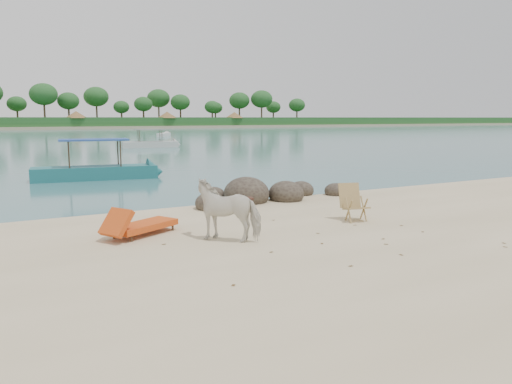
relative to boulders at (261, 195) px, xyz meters
The scene contains 12 objects.
water 84.15m from the boulders, 91.10° to the left, with size 400.00×400.00×0.00m, color #396D72.
far_shore 164.14m from the boulders, 90.57° to the left, with size 420.00×90.00×1.40m, color tan.
far_scenery 130.88m from the boulders, 90.70° to the left, with size 420.00×18.00×9.50m.
boulders is the anchor object (origin of this frame).
cow 5.81m from the boulders, 127.30° to the right, with size 0.78×1.72×1.45m, color silver.
side_table 2.23m from the boulders, 133.06° to the right, with size 0.54×0.35×0.44m, color #371E16, non-canonical shape.
lounge_chair 6.08m from the boulders, 148.63° to the right, with size 2.20×0.77×0.66m, color orange, non-canonical shape.
deck_chair 4.51m from the boulders, 82.25° to the right, with size 0.67×0.74×1.06m, color #A08950, non-canonical shape.
boat_near 10.62m from the boulders, 111.04° to the left, with size 6.58×1.48×3.20m, color #1C6267, non-canonical shape.
boat_mid 35.12m from the boulders, 79.17° to the left, with size 6.22×1.40×3.03m, color beige, non-canonical shape.
boat_far 66.73m from the boulders, 74.29° to the left, with size 5.35×1.20×0.62m, color silver, non-canonical shape.
dead_leaves 6.33m from the boulders, 100.28° to the right, with size 8.69×6.46×0.00m.
Camera 1 is at (-7.07, -9.43, 2.95)m, focal length 35.00 mm.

